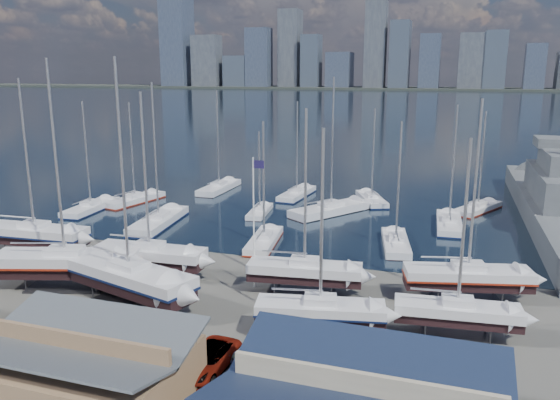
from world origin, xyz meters
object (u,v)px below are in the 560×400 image
(car_a, at_px, (36,325))
(flagpole, at_px, (255,214))
(sailboat_cradle_0, at_px, (35,234))
(naval_ship_east, at_px, (560,209))

(car_a, xyz_separation_m, flagpole, (11.69, 13.05, 5.86))
(car_a, bearing_deg, sailboat_cradle_0, 143.28)
(sailboat_cradle_0, xyz_separation_m, car_a, (12.68, -14.22, -1.50))
(car_a, distance_m, flagpole, 18.47)
(car_a, bearing_deg, flagpole, 59.72)
(naval_ship_east, distance_m, flagpole, 42.73)
(sailboat_cradle_0, xyz_separation_m, flagpole, (24.36, -1.16, 4.35))
(sailboat_cradle_0, height_order, car_a, sailboat_cradle_0)
(naval_ship_east, height_order, car_a, naval_ship_east)
(sailboat_cradle_0, distance_m, car_a, 19.11)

